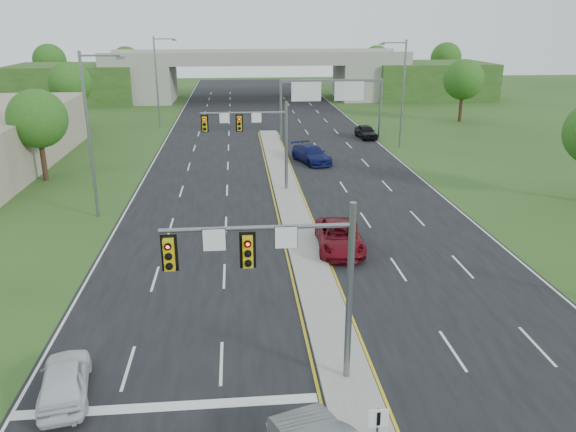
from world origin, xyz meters
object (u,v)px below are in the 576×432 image
at_px(signal_mast_far, 257,132).
at_px(keep_right_sign, 378,429).
at_px(signal_mast_near, 286,268).
at_px(car_far_a, 340,237).
at_px(car_white, 64,380).
at_px(car_far_b, 311,154).
at_px(overpass, 257,78).
at_px(car_far_c, 366,132).
at_px(sign_gantry, 330,93).

bearing_deg(signal_mast_far, keep_right_sign, -85.61).
xyz_separation_m(signal_mast_near, car_far_a, (4.28, 12.68, -3.93)).
bearing_deg(car_white, signal_mast_near, 169.41).
distance_m(signal_mast_near, signal_mast_far, 25.00).
bearing_deg(keep_right_sign, car_far_b, 85.25).
distance_m(overpass, car_far_a, 67.48).
relative_size(keep_right_sign, car_far_c, 0.50).
xyz_separation_m(signal_mast_far, car_white, (-7.93, -25.00, -4.01)).
relative_size(sign_gantry, car_far_c, 2.65).
height_order(signal_mast_near, car_far_c, signal_mast_near).
xyz_separation_m(signal_mast_far, overpass, (2.26, 55.07, -1.17)).
xyz_separation_m(signal_mast_far, car_far_b, (5.47, 9.13, -3.90)).
bearing_deg(signal_mast_far, overpass, 87.65).
xyz_separation_m(signal_mast_near, sign_gantry, (8.95, 44.99, 0.51)).
bearing_deg(keep_right_sign, car_white, 156.39).
height_order(sign_gantry, car_white, sign_gantry).
distance_m(keep_right_sign, car_far_a, 17.27).
distance_m(signal_mast_far, car_white, 26.53).
distance_m(sign_gantry, car_white, 48.27).
height_order(signal_mast_far, keep_right_sign, signal_mast_far).
bearing_deg(signal_mast_far, car_far_a, -70.85).
bearing_deg(keep_right_sign, car_far_c, 77.51).
bearing_deg(sign_gantry, car_far_c, 2.54).
distance_m(car_white, car_far_b, 36.66).
relative_size(overpass, car_far_c, 18.31).
xyz_separation_m(signal_mast_near, signal_mast_far, (0.00, 25.00, 0.00)).
xyz_separation_m(car_far_a, car_far_b, (1.19, 21.45, 0.02)).
relative_size(keep_right_sign, car_white, 0.54).
bearing_deg(car_far_b, keep_right_sign, -113.25).
height_order(keep_right_sign, car_far_c, keep_right_sign).
relative_size(overpass, car_far_b, 14.50).
distance_m(keep_right_sign, car_white, 11.15).
relative_size(signal_mast_near, signal_mast_far, 1.00).
relative_size(signal_mast_far, car_far_b, 1.27).
xyz_separation_m(signal_mast_far, car_far_a, (4.28, -12.32, -3.93)).
bearing_deg(signal_mast_far, car_far_b, 59.08).
height_order(signal_mast_near, car_far_b, signal_mast_near).
relative_size(car_far_a, car_far_b, 1.01).
bearing_deg(signal_mast_near, keep_right_sign, -63.06).
relative_size(signal_mast_near, car_far_c, 1.60).
bearing_deg(sign_gantry, signal_mast_far, -114.11).
bearing_deg(car_far_b, car_far_a, -111.68).
height_order(keep_right_sign, overpass, overpass).
bearing_deg(sign_gantry, car_far_b, -107.75).
bearing_deg(car_white, signal_mast_far, -118.17).
height_order(keep_right_sign, car_far_b, keep_right_sign).
bearing_deg(signal_mast_near, overpass, 88.38).
bearing_deg(car_white, car_far_c, -125.70).
xyz_separation_m(signal_mast_near, keep_right_sign, (2.26, -4.45, -3.21)).
distance_m(sign_gantry, car_far_c, 6.22).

